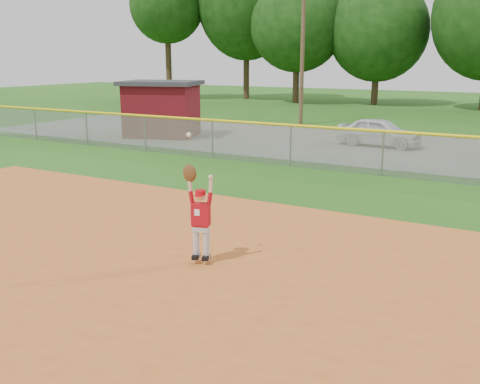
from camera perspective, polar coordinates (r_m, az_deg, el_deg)
name	(u,v)px	position (r m, az deg, el deg)	size (l,w,h in m)	color
ground	(232,282)	(9.55, -0.88, -9.53)	(120.00, 120.00, 0.00)	#215413
clay_infield	(115,363)	(7.39, -13.16, -17.30)	(24.00, 16.00, 0.04)	#B45720
parking_strip	(418,149)	(24.28, 18.46, 4.32)	(44.00, 10.00, 0.03)	slate
car_white_a	(379,132)	(24.60, 14.64, 6.22)	(1.48, 3.67, 1.25)	silver
utility_shed	(162,109)	(27.09, -8.35, 8.81)	(4.34, 3.80, 2.75)	#520B11
outfield_fence	(383,150)	(18.35, 15.00, 4.37)	(40.06, 0.10, 1.55)	gray
power_lines	(471,41)	(29.77, 23.44, 14.60)	(19.40, 0.24, 9.00)	#4C3823
ballplayer	(199,213)	(9.99, -4.38, -2.22)	(0.60, 0.31, 2.40)	silver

